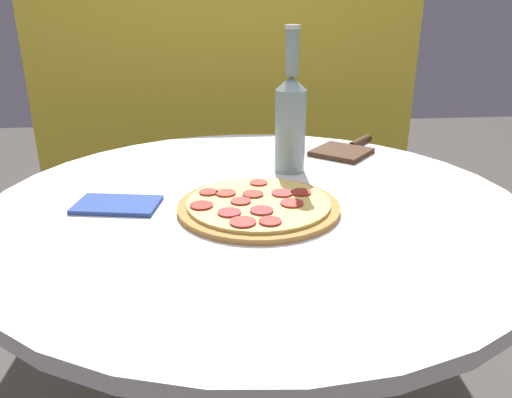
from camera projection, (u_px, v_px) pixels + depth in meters
name	position (u px, v px, depth m)	size (l,w,h in m)	color
table	(256.00, 285.00, 1.00)	(0.99, 0.99, 0.76)	silver
fence_panel	(228.00, 115.00, 1.92)	(1.45, 0.04, 1.41)	gold
pizza	(256.00, 205.00, 0.88)	(0.29, 0.29, 0.02)	#B77F3D
beer_bottle	(290.00, 119.00, 1.05)	(0.07, 0.07, 0.30)	gray
pizza_paddle	(346.00, 150.00, 1.22)	(0.20, 0.22, 0.02)	#422819
napkin	(117.00, 205.00, 0.89)	(0.16, 0.11, 0.01)	#334C99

